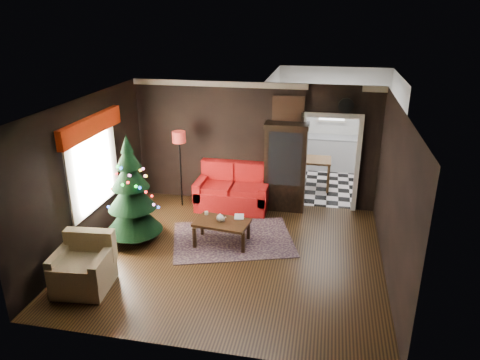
% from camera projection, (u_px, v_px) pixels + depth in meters
% --- Properties ---
extents(floor, '(5.50, 5.50, 0.00)m').
position_uv_depth(floor, '(230.00, 255.00, 8.32)').
color(floor, black).
rests_on(floor, ground).
extents(ceiling, '(5.50, 5.50, 0.00)m').
position_uv_depth(ceiling, '(229.00, 105.00, 7.30)').
color(ceiling, white).
rests_on(ceiling, ground).
extents(wall_back, '(5.50, 0.00, 5.50)m').
position_uv_depth(wall_back, '(254.00, 145.00, 10.10)').
color(wall_back, black).
rests_on(wall_back, ground).
extents(wall_front, '(5.50, 0.00, 5.50)m').
position_uv_depth(wall_front, '(186.00, 259.00, 5.53)').
color(wall_front, black).
rests_on(wall_front, ground).
extents(wall_left, '(0.00, 5.50, 5.50)m').
position_uv_depth(wall_left, '(86.00, 174.00, 8.32)').
color(wall_left, black).
rests_on(wall_left, ground).
extents(wall_right, '(0.00, 5.50, 5.50)m').
position_uv_depth(wall_right, '(394.00, 197.00, 7.31)').
color(wall_right, black).
rests_on(wall_right, ground).
extents(doorway, '(1.10, 0.10, 2.10)m').
position_uv_depth(doorway, '(329.00, 164.00, 9.91)').
color(doorway, silver).
rests_on(doorway, ground).
extents(left_window, '(0.05, 1.60, 1.40)m').
position_uv_depth(left_window, '(93.00, 168.00, 8.47)').
color(left_window, white).
rests_on(left_window, wall_left).
extents(valance, '(0.12, 2.10, 0.35)m').
position_uv_depth(valance, '(91.00, 126.00, 8.16)').
color(valance, '#981E06').
rests_on(valance, wall_left).
extents(kitchen_floor, '(3.00, 3.00, 0.00)m').
position_uv_depth(kitchen_floor, '(327.00, 184.00, 11.66)').
color(kitchen_floor, white).
rests_on(kitchen_floor, ground).
extents(kitchen_window, '(0.70, 0.06, 0.70)m').
position_uv_depth(kitchen_window, '(333.00, 108.00, 12.37)').
color(kitchen_window, white).
rests_on(kitchen_window, ground).
extents(rug, '(2.72, 2.31, 0.01)m').
position_uv_depth(rug, '(233.00, 239.00, 8.87)').
color(rug, '#2D1F28').
rests_on(rug, ground).
extents(loveseat, '(1.70, 0.90, 1.00)m').
position_uv_depth(loveseat, '(233.00, 188.00, 10.08)').
color(loveseat, maroon).
rests_on(loveseat, ground).
extents(curio_cabinet, '(0.90, 0.45, 1.90)m').
position_uv_depth(curio_cabinet, '(285.00, 169.00, 9.91)').
color(curio_cabinet, black).
rests_on(curio_cabinet, ground).
extents(floor_lamp, '(0.38, 0.38, 1.87)m').
position_uv_depth(floor_lamp, '(181.00, 172.00, 10.09)').
color(floor_lamp, black).
rests_on(floor_lamp, ground).
extents(christmas_tree, '(1.21, 1.21, 2.08)m').
position_uv_depth(christmas_tree, '(131.00, 191.00, 8.45)').
color(christmas_tree, black).
rests_on(christmas_tree, ground).
extents(armchair, '(0.95, 0.95, 0.89)m').
position_uv_depth(armchair, '(82.00, 264.00, 7.16)').
color(armchair, '#9E845D').
rests_on(armchair, ground).
extents(coffee_table, '(1.09, 0.74, 0.46)m').
position_uv_depth(coffee_table, '(222.00, 232.00, 8.63)').
color(coffee_table, black).
rests_on(coffee_table, rug).
extents(teapot, '(0.17, 0.17, 0.15)m').
position_uv_depth(teapot, '(220.00, 218.00, 8.53)').
color(teapot, white).
rests_on(teapot, coffee_table).
extents(cup_a, '(0.08, 0.08, 0.06)m').
position_uv_depth(cup_a, '(206.00, 213.00, 8.83)').
color(cup_a, white).
rests_on(cup_a, coffee_table).
extents(cup_b, '(0.08, 0.08, 0.06)m').
position_uv_depth(cup_b, '(223.00, 219.00, 8.57)').
color(cup_b, silver).
rests_on(cup_b, coffee_table).
extents(book, '(0.18, 0.05, 0.25)m').
position_uv_depth(book, '(234.00, 211.00, 8.68)').
color(book, tan).
rests_on(book, coffee_table).
extents(wall_clock, '(0.32, 0.32, 0.06)m').
position_uv_depth(wall_clock, '(346.00, 105.00, 9.34)').
color(wall_clock, white).
rests_on(wall_clock, wall_back).
extents(painting, '(0.62, 0.05, 0.52)m').
position_uv_depth(painting, '(288.00, 109.00, 9.61)').
color(painting, '#C06D3E').
rests_on(painting, wall_back).
extents(kitchen_counter, '(1.80, 0.60, 0.90)m').
position_uv_depth(kitchen_counter, '(329.00, 153.00, 12.60)').
color(kitchen_counter, silver).
rests_on(kitchen_counter, ground).
extents(kitchen_table, '(0.70, 0.70, 0.75)m').
position_uv_depth(kitchen_table, '(316.00, 173.00, 11.31)').
color(kitchen_table, brown).
rests_on(kitchen_table, ground).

